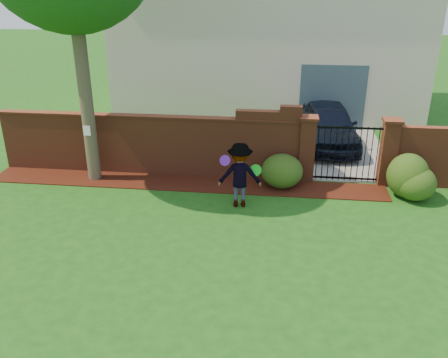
# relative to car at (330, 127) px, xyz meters

# --- Properties ---
(ground) EXTENTS (80.00, 80.00, 0.01)m
(ground) POSITION_rel_car_xyz_m (-3.28, -6.93, -0.72)
(ground) COLOR #1A4E13
(ground) RESTS_ON ground
(mulch_bed) EXTENTS (11.10, 1.08, 0.03)m
(mulch_bed) POSITION_rel_car_xyz_m (-4.23, -3.59, -0.70)
(mulch_bed) COLOR black
(mulch_bed) RESTS_ON ground
(brick_wall) EXTENTS (8.70, 0.31, 2.16)m
(brick_wall) POSITION_rel_car_xyz_m (-5.29, -2.93, 0.21)
(brick_wall) COLOR brown
(brick_wall) RESTS_ON ground
(pillar_left) EXTENTS (0.50, 0.50, 1.88)m
(pillar_left) POSITION_rel_car_xyz_m (-0.88, -2.93, 0.24)
(pillar_left) COLOR brown
(pillar_left) RESTS_ON ground
(pillar_right) EXTENTS (0.50, 0.50, 1.88)m
(pillar_right) POSITION_rel_car_xyz_m (1.32, -2.93, 0.24)
(pillar_right) COLOR brown
(pillar_right) RESTS_ON ground
(iron_gate) EXTENTS (1.78, 0.03, 1.60)m
(iron_gate) POSITION_rel_car_xyz_m (0.22, -2.93, 0.14)
(iron_gate) COLOR black
(iron_gate) RESTS_ON ground
(driveway) EXTENTS (3.20, 8.00, 0.01)m
(driveway) POSITION_rel_car_xyz_m (0.22, 1.07, -0.71)
(driveway) COLOR gray
(driveway) RESTS_ON ground
(house) EXTENTS (12.40, 6.40, 6.30)m
(house) POSITION_rel_car_xyz_m (-2.28, 5.06, 2.45)
(house) COLOR beige
(house) RESTS_ON ground
(car) EXTENTS (2.07, 4.34, 1.43)m
(car) POSITION_rel_car_xyz_m (0.00, 0.00, 0.00)
(car) COLOR black
(car) RESTS_ON ground
(paper_notice) EXTENTS (0.20, 0.01, 0.28)m
(paper_notice) POSITION_rel_car_xyz_m (-6.88, -3.72, 0.78)
(paper_notice) COLOR white
(paper_notice) RESTS_ON tree
(shrub_left) EXTENTS (1.14, 1.14, 0.93)m
(shrub_left) POSITION_rel_car_xyz_m (-1.55, -3.46, -0.25)
(shrub_left) COLOR #1F4414
(shrub_left) RESTS_ON ground
(shrub_middle) EXTENTS (1.08, 1.08, 1.18)m
(shrub_middle) POSITION_rel_car_xyz_m (1.71, -3.69, -0.12)
(shrub_middle) COLOR #1F4414
(shrub_middle) RESTS_ON ground
(shrub_right) EXTENTS (1.03, 1.03, 0.92)m
(shrub_right) POSITION_rel_car_xyz_m (1.89, -3.86, -0.26)
(shrub_right) COLOR #1F4414
(shrub_right) RESTS_ON ground
(man) EXTENTS (1.13, 0.71, 1.67)m
(man) POSITION_rel_car_xyz_m (-2.60, -4.78, 0.12)
(man) COLOR gray
(man) RESTS_ON ground
(frisbee_purple) EXTENTS (0.28, 0.16, 0.26)m
(frisbee_purple) POSITION_rel_car_xyz_m (-2.94, -5.03, 0.60)
(frisbee_purple) COLOR purple
(frisbee_purple) RESTS_ON man
(frisbee_green) EXTENTS (0.31, 0.13, 0.30)m
(frisbee_green) POSITION_rel_car_xyz_m (-2.21, -4.74, 0.26)
(frisbee_green) COLOR green
(frisbee_green) RESTS_ON man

